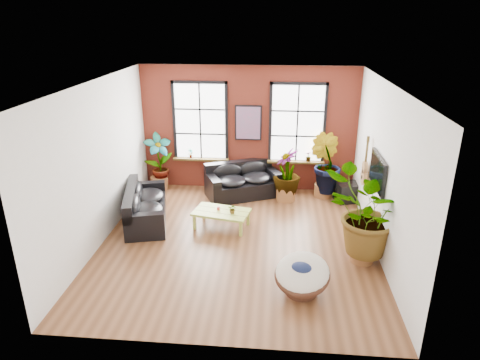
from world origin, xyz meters
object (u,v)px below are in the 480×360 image
at_px(sofa_back, 242,181).
at_px(coffee_table, 221,213).
at_px(papasan_chair, 302,275).
at_px(sofa_left, 144,206).

distance_m(sofa_back, coffee_table, 2.01).
distance_m(sofa_back, papasan_chair, 4.67).
bearing_deg(coffee_table, sofa_back, 92.78).
bearing_deg(papasan_chair, sofa_back, 127.13).
bearing_deg(sofa_back, sofa_left, -165.30).
xyz_separation_m(sofa_back, sofa_left, (-2.26, -1.83, -0.03)).
distance_m(sofa_back, sofa_left, 2.91).
height_order(sofa_left, coffee_table, sofa_left).
bearing_deg(sofa_back, coffee_table, -123.85).
height_order(sofa_back, coffee_table, sofa_back).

